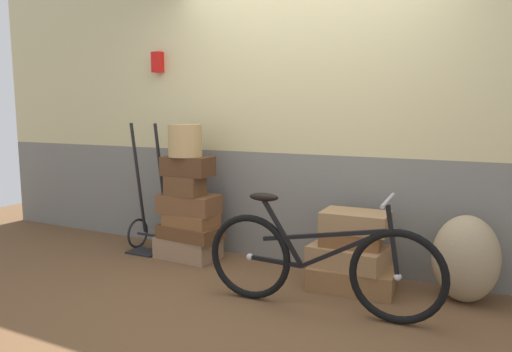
# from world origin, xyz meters

# --- Properties ---
(ground) EXTENTS (9.61, 5.20, 0.06)m
(ground) POSITION_xyz_m (0.00, 0.00, -0.03)
(ground) COLOR brown
(station_building) EXTENTS (7.61, 0.74, 2.96)m
(station_building) POSITION_xyz_m (0.01, 0.85, 1.48)
(station_building) COLOR slate
(station_building) RESTS_ON ground
(suitcase_0) EXTENTS (0.59, 0.37, 0.20)m
(suitcase_0) POSITION_xyz_m (-1.04, 0.42, 0.10)
(suitcase_0) COLOR #937051
(suitcase_0) RESTS_ON ground
(suitcase_1) EXTENTS (0.59, 0.36, 0.12)m
(suitcase_1) POSITION_xyz_m (-0.99, 0.40, 0.26)
(suitcase_1) COLOR brown
(suitcase_1) RESTS_ON suitcase_0
(suitcase_2) EXTENTS (0.48, 0.33, 0.11)m
(suitcase_2) POSITION_xyz_m (-0.98, 0.40, 0.38)
(suitcase_2) COLOR brown
(suitcase_2) RESTS_ON suitcase_1
(suitcase_3) EXTENTS (0.54, 0.32, 0.17)m
(suitcase_3) POSITION_xyz_m (-1.01, 0.41, 0.52)
(suitcase_3) COLOR brown
(suitcase_3) RESTS_ON suitcase_2
(suitcase_4) EXTENTS (0.34, 0.22, 0.18)m
(suitcase_4) POSITION_xyz_m (-1.02, 0.36, 0.69)
(suitcase_4) COLOR brown
(suitcase_4) RESTS_ON suitcase_3
(suitcase_5) EXTENTS (0.45, 0.27, 0.18)m
(suitcase_5) POSITION_xyz_m (-1.01, 0.40, 0.87)
(suitcase_5) COLOR #4C2D19
(suitcase_5) RESTS_ON suitcase_4
(suitcase_6) EXTENTS (0.67, 0.48, 0.18)m
(suitcase_6) POSITION_xyz_m (0.55, 0.37, 0.09)
(suitcase_6) COLOR olive
(suitcase_6) RESTS_ON ground
(suitcase_7) EXTENTS (0.60, 0.45, 0.16)m
(suitcase_7) POSITION_xyz_m (0.51, 0.37, 0.26)
(suitcase_7) COLOR #9E754C
(suitcase_7) RESTS_ON suitcase_6
(suitcase_8) EXTENTS (0.48, 0.34, 0.12)m
(suitcase_8) POSITION_xyz_m (0.53, 0.38, 0.39)
(suitcase_8) COLOR brown
(suitcase_8) RESTS_ON suitcase_7
(suitcase_9) EXTENTS (0.51, 0.34, 0.15)m
(suitcase_9) POSITION_xyz_m (0.55, 0.40, 0.53)
(suitcase_9) COLOR #9E754C
(suitcase_9) RESTS_ON suitcase_8
(wicker_basket) EXTENTS (0.30, 0.30, 0.29)m
(wicker_basket) POSITION_xyz_m (-1.03, 0.39, 1.11)
(wicker_basket) COLOR tan
(wicker_basket) RESTS_ON suitcase_5
(luggage_trolley) EXTENTS (0.37, 0.37, 1.26)m
(luggage_trolley) POSITION_xyz_m (-1.51, 0.45, 0.29)
(luggage_trolley) COLOR black
(luggage_trolley) RESTS_ON ground
(burlap_sack) EXTENTS (0.46, 0.39, 0.64)m
(burlap_sack) POSITION_xyz_m (1.34, 0.48, 0.32)
(burlap_sack) COLOR #9E8966
(burlap_sack) RESTS_ON ground
(bicycle) EXTENTS (1.67, 0.46, 0.82)m
(bicycle) POSITION_xyz_m (0.45, -0.15, 0.34)
(bicycle) COLOR black
(bicycle) RESTS_ON ground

